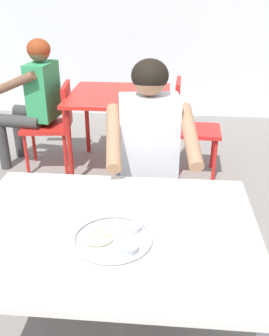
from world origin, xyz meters
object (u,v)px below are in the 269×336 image
chair_foreground (147,172)px  chair_red_right (188,122)px  thali_tray (114,238)px  patron_background (34,93)px  diner_foreground (150,153)px  table_foreground (110,240)px  table_background_red (120,103)px  chair_red_left (55,121)px

chair_foreground → chair_red_right: size_ratio=1.02×
thali_tray → patron_background: bearing=115.6°
diner_foreground → chair_red_right: (0.29, 1.30, -0.26)m
chair_foreground → chair_red_right: bearing=73.9°
table_foreground → table_background_red: table_background_red is taller
table_foreground → chair_foreground: chair_foreground is taller
chair_foreground → chair_red_left: size_ratio=1.09×
thali_tray → chair_red_right: bearing=79.4°
table_foreground → chair_red_left: 2.18m
diner_foreground → table_background_red: size_ratio=1.40×
table_foreground → patron_background: (-1.00, 2.06, 0.06)m
thali_tray → chair_foreground: (0.08, 1.01, -0.22)m
thali_tray → chair_foreground: bearing=85.6°
diner_foreground → chair_red_right: 1.36m
diner_foreground → table_background_red: (-0.34, 1.34, -0.10)m
diner_foreground → chair_red_left: bearing=126.0°
diner_foreground → chair_red_right: bearing=77.5°
patron_background → table_background_red: bearing=-0.9°
table_foreground → diner_foreground: diner_foreground is taller
table_foreground → thali_tray: 0.12m
chair_foreground → chair_red_left: (-0.93, 1.09, -0.05)m
patron_background → diner_foreground: bearing=-50.1°
table_foreground → thali_tray: (0.03, -0.09, 0.08)m
thali_tray → patron_background: size_ratio=0.26×
diner_foreground → chair_red_right: diner_foreground is taller
table_background_red → chair_red_right: chair_red_right is taller
table_foreground → chair_red_right: bearing=78.2°
chair_foreground → table_background_red: chair_foreground is taller
thali_tray → table_foreground: bearing=108.2°
table_background_red → patron_background: size_ratio=0.75×
table_foreground → chair_red_right: 2.05m
thali_tray → diner_foreground: 0.80m
chair_red_left → table_background_red: bearing=2.9°
diner_foreground → chair_red_left: 1.64m
table_foreground → chair_foreground: bearing=83.3°
table_foreground → table_background_red: (-0.21, 2.04, -0.01)m
table_foreground → patron_background: size_ratio=1.00×
chair_red_left → chair_red_right: chair_red_right is taller
thali_tray → patron_background: patron_background is taller
table_background_red → thali_tray: bearing=-83.6°
patron_background → chair_red_left: bearing=-13.5°
chair_red_right → patron_background: size_ratio=0.73×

